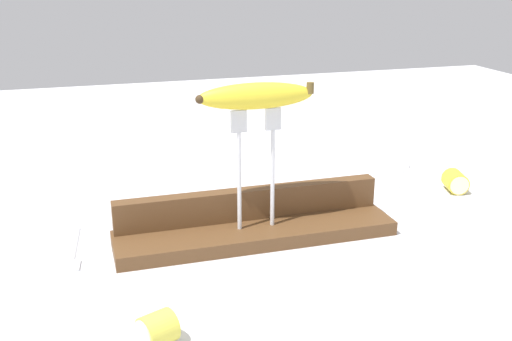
% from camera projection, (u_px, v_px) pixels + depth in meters
% --- Properties ---
extents(ground_plane, '(3.00, 3.00, 0.00)m').
position_uv_depth(ground_plane, '(256.00, 239.00, 1.05)').
color(ground_plane, silver).
extents(wooden_board, '(0.48, 0.11, 0.02)m').
position_uv_depth(wooden_board, '(256.00, 233.00, 1.05)').
color(wooden_board, brown).
rests_on(wooden_board, ground).
extents(board_backstop, '(0.47, 0.03, 0.05)m').
position_uv_depth(board_backstop, '(249.00, 203.00, 1.07)').
color(board_backstop, brown).
rests_on(board_backstop, wooden_board).
extents(fork_stand_center, '(0.08, 0.01, 0.20)m').
position_uv_depth(fork_stand_center, '(257.00, 160.00, 1.00)').
color(fork_stand_center, silver).
rests_on(fork_stand_center, wooden_board).
extents(banana_raised_center, '(0.19, 0.04, 0.04)m').
position_uv_depth(banana_raised_center, '(257.00, 96.00, 0.97)').
color(banana_raised_center, yellow).
rests_on(banana_raised_center, fork_stand_center).
extents(fork_fallen_near, '(0.03, 0.16, 0.01)m').
position_uv_depth(fork_fallen_near, '(74.00, 254.00, 0.99)').
color(fork_fallen_near, silver).
rests_on(fork_fallen_near, ground).
extents(fork_fallen_far, '(0.12, 0.17, 0.01)m').
position_uv_depth(fork_fallen_far, '(402.00, 171.00, 1.39)').
color(fork_fallen_far, silver).
rests_on(fork_fallen_far, ground).
extents(banana_chunk_near, '(0.05, 0.06, 0.04)m').
position_uv_depth(banana_chunk_near, '(455.00, 182.00, 1.27)').
color(banana_chunk_near, yellow).
rests_on(banana_chunk_near, ground).
extents(banana_chunk_far, '(0.05, 0.06, 0.04)m').
position_uv_depth(banana_chunk_far, '(157.00, 329.00, 0.76)').
color(banana_chunk_far, '#DBD147').
rests_on(banana_chunk_far, ground).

